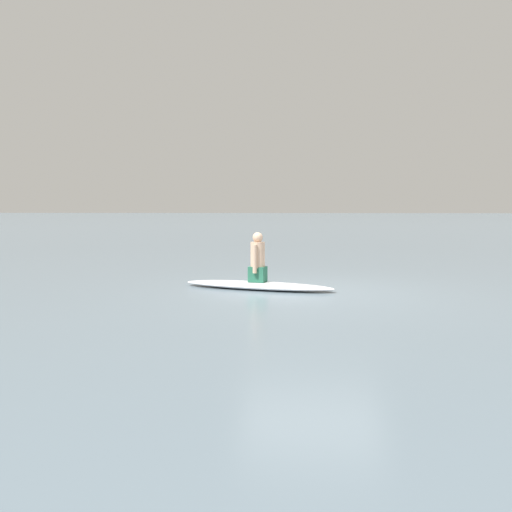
% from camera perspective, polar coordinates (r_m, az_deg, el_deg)
% --- Properties ---
extents(ground_plane, '(400.00, 400.00, 0.00)m').
position_cam_1_polar(ground_plane, '(9.40, 6.07, -3.88)').
color(ground_plane, slate).
extents(surfboard, '(2.93, 1.29, 0.13)m').
position_cam_1_polar(surfboard, '(9.70, 0.18, -3.18)').
color(surfboard, white).
rests_on(surfboard, ground).
extents(person_paddler, '(0.35, 0.40, 0.91)m').
position_cam_1_polar(person_paddler, '(9.64, 0.18, -0.38)').
color(person_paddler, '#26664C').
rests_on(person_paddler, surfboard).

